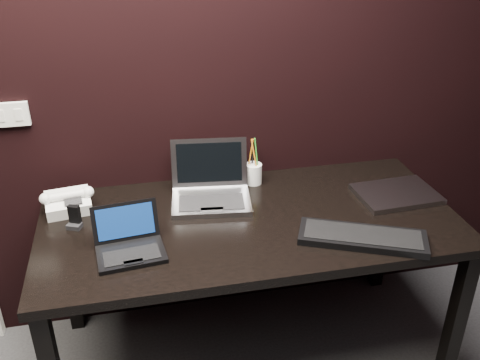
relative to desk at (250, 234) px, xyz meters
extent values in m
plane|color=black|center=(-0.30, 0.40, 0.64)|extent=(4.00, 0.00, 4.00)
cube|color=silver|center=(-0.92, 0.39, 0.46)|extent=(0.15, 0.02, 0.10)
cube|color=silver|center=(-0.95, 0.38, 0.46)|extent=(0.03, 0.01, 0.05)
cube|color=silver|center=(-0.88, 0.38, 0.46)|extent=(0.03, 0.01, 0.05)
cube|color=black|center=(0.00, 0.00, 0.06)|extent=(1.70, 0.80, 0.04)
cube|color=black|center=(0.80, -0.35, -0.31)|extent=(0.06, 0.06, 0.70)
cube|color=black|center=(-0.80, 0.35, -0.31)|extent=(0.06, 0.06, 0.70)
cube|color=black|center=(0.80, 0.35, -0.31)|extent=(0.06, 0.06, 0.70)
cube|color=black|center=(-0.49, -0.16, 0.09)|extent=(0.26, 0.19, 0.02)
cube|color=black|center=(-0.48, -0.18, 0.10)|extent=(0.21, 0.11, 0.00)
cube|color=black|center=(-0.48, -0.23, 0.10)|extent=(0.07, 0.03, 0.00)
cube|color=black|center=(-0.50, -0.06, 0.16)|extent=(0.25, 0.08, 0.14)
cube|color=#0A1F4C|center=(-0.50, -0.06, 0.17)|extent=(0.21, 0.06, 0.11)
cube|color=#949499|center=(-0.14, 0.15, 0.09)|extent=(0.36, 0.28, 0.02)
cube|color=black|center=(-0.14, 0.12, 0.10)|extent=(0.29, 0.16, 0.00)
cube|color=#A1A1A6|center=(-0.15, 0.06, 0.10)|extent=(0.10, 0.05, 0.00)
cube|color=#9B9BA0|center=(-0.12, 0.30, 0.20)|extent=(0.34, 0.10, 0.21)
cube|color=black|center=(-0.12, 0.29, 0.21)|extent=(0.29, 0.08, 0.17)
cube|color=black|center=(0.38, -0.25, 0.09)|extent=(0.51, 0.34, 0.03)
cube|color=black|center=(0.38, -0.25, 0.11)|extent=(0.45, 0.29, 0.00)
cube|color=gray|center=(0.67, 0.04, 0.09)|extent=(0.35, 0.26, 0.02)
cube|color=silver|center=(-0.73, 0.22, 0.11)|extent=(0.20, 0.19, 0.08)
cylinder|color=silver|center=(-0.73, 0.21, 0.15)|extent=(0.17, 0.06, 0.04)
sphere|color=silver|center=(-0.81, 0.20, 0.15)|extent=(0.06, 0.06, 0.05)
sphere|color=white|center=(-0.64, 0.23, 0.15)|extent=(0.06, 0.06, 0.05)
cube|color=black|center=(-0.70, 0.18, 0.14)|extent=(0.08, 0.06, 0.01)
cube|color=black|center=(-0.69, 0.09, 0.12)|extent=(0.05, 0.04, 0.09)
cube|color=black|center=(-0.70, 0.07, 0.09)|extent=(0.07, 0.06, 0.02)
cylinder|color=white|center=(0.08, 0.30, 0.13)|extent=(0.10, 0.10, 0.09)
cylinder|color=orange|center=(0.07, 0.30, 0.23)|extent=(0.03, 0.02, 0.14)
cylinder|color=green|center=(0.09, 0.29, 0.23)|extent=(0.02, 0.02, 0.14)
cylinder|color=black|center=(0.08, 0.31, 0.23)|extent=(0.02, 0.01, 0.14)
cylinder|color=#C66912|center=(0.08, 0.28, 0.23)|extent=(0.03, 0.03, 0.14)
camera|label=1|loc=(-0.43, -1.81, 1.24)|focal=40.00mm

